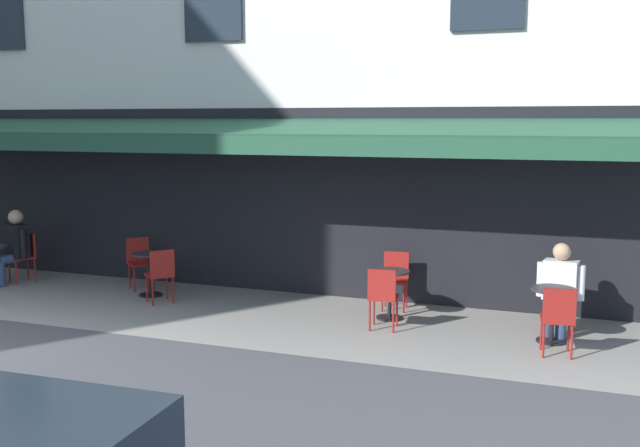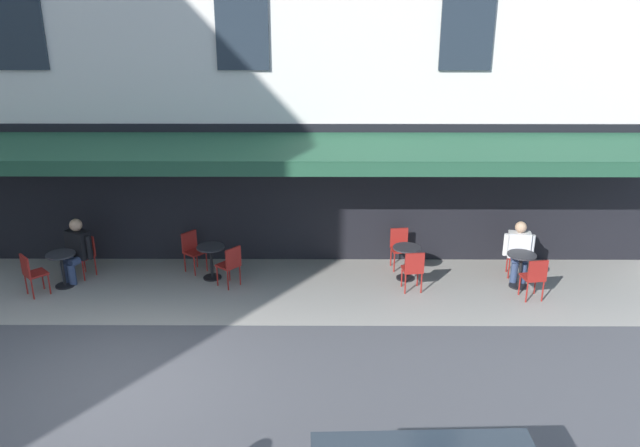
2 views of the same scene
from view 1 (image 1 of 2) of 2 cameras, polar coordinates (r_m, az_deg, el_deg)
sidewalk_cafe_terrace at (r=11.34m, az=-4.61°, el=-7.18°), size 20.50×3.20×0.01m
cafe_table_near_entrance at (r=10.34m, az=17.82°, el=-6.26°), size 0.60×0.60×0.75m
cafe_chair_red_corner_right at (r=9.72m, az=18.21°, el=-6.85°), size 0.45×0.45×0.91m
cafe_chair_red_back_row at (r=10.93m, az=18.47°, el=-5.22°), size 0.46×0.46×0.91m
cafe_table_mid_terrace at (r=11.04m, az=5.51°, el=-5.01°), size 0.60×0.60×0.75m
cafe_chair_red_facing_street at (r=10.42m, az=4.96°, el=-5.48°), size 0.44×0.44×0.91m
cafe_chair_red_by_window at (r=11.64m, az=5.95°, el=-4.05°), size 0.44×0.44×0.91m
cafe_table_streetside at (r=12.76m, az=-13.23°, el=-3.40°), size 0.60×0.60×0.75m
cafe_chair_red_under_awning at (r=12.15m, az=-12.41°, el=-3.68°), size 0.56×0.56×0.91m
cafe_chair_red_kerbside at (r=13.34m, az=-14.01°, el=-2.68°), size 0.56×0.56×0.91m
cafe_chair_red_near_door at (r=14.56m, az=-22.13°, el=-2.15°), size 0.54×0.54×0.91m
seated_patron_in_black at (r=14.46m, az=-22.98°, el=-1.56°), size 0.66×0.69×1.37m
seated_companion_in_white at (r=10.69m, az=18.30°, el=-4.70°), size 0.65×0.58×1.30m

